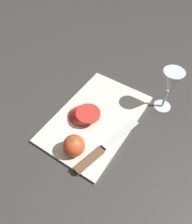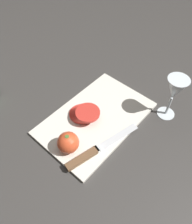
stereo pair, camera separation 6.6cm
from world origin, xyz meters
name	(u,v)px [view 1 (the left image)]	position (x,y,z in m)	size (l,w,h in m)	color
ground_plane	(100,125)	(0.00, 0.00, 0.00)	(3.00, 3.00, 0.00)	#383533
cutting_board	(96,118)	(-0.01, -0.03, 0.01)	(0.40, 0.25, 0.01)	silver
wine_glass	(170,83)	(-0.20, 0.15, 0.12)	(0.07, 0.07, 0.17)	silver
whole_tomato	(74,146)	(0.14, -0.01, 0.05)	(0.07, 0.07, 0.07)	#DB4C28
knife	(97,154)	(0.11, 0.06, 0.02)	(0.27, 0.08, 0.01)	silver
tomato_slice_stack_near	(84,114)	(0.01, -0.06, 0.03)	(0.09, 0.12, 0.04)	red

